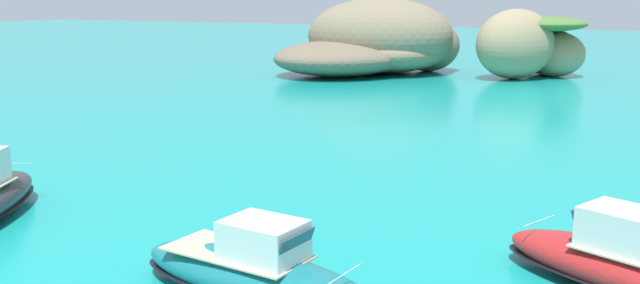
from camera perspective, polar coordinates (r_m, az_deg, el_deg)
The scene contains 4 objects.
islet_large at distance 90.57m, azimuth 4.64°, elevation 7.73°, with size 24.25×28.33×9.38m.
islet_small at distance 89.40m, azimuth 16.67°, elevation 7.39°, with size 14.04×18.17×8.12m.
motorboat_teal at distance 23.82m, azimuth -5.28°, elevation -10.25°, with size 9.46×3.93×2.71m.
motorboat_red at distance 26.10m, azimuth 23.81°, elevation -9.14°, with size 9.97×6.54×2.84m.
Camera 1 is at (13.69, -12.04, 9.81)m, focal length 40.08 mm.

